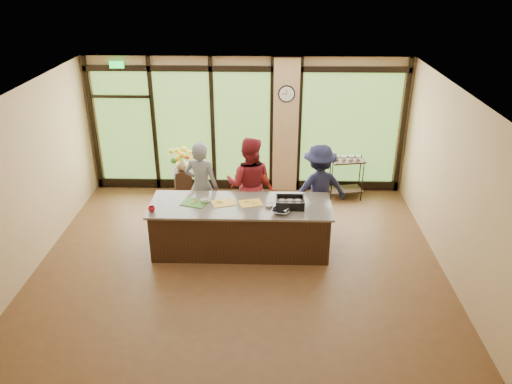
# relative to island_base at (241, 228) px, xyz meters

# --- Properties ---
(floor) EXTENTS (7.00, 7.00, 0.00)m
(floor) POSITION_rel_island_base_xyz_m (0.00, -0.30, -0.44)
(floor) COLOR brown
(floor) RESTS_ON ground
(ceiling) EXTENTS (7.00, 7.00, 0.00)m
(ceiling) POSITION_rel_island_base_xyz_m (0.00, -0.30, 2.56)
(ceiling) COLOR silver
(ceiling) RESTS_ON back_wall
(back_wall) EXTENTS (7.00, 0.00, 7.00)m
(back_wall) POSITION_rel_island_base_xyz_m (0.00, 2.70, 1.06)
(back_wall) COLOR tan
(back_wall) RESTS_ON floor
(left_wall) EXTENTS (0.00, 6.00, 6.00)m
(left_wall) POSITION_rel_island_base_xyz_m (-3.50, -0.30, 1.06)
(left_wall) COLOR tan
(left_wall) RESTS_ON floor
(right_wall) EXTENTS (0.00, 6.00, 6.00)m
(right_wall) POSITION_rel_island_base_xyz_m (3.50, -0.30, 1.06)
(right_wall) COLOR tan
(right_wall) RESTS_ON floor
(window_wall) EXTENTS (6.90, 0.12, 3.00)m
(window_wall) POSITION_rel_island_base_xyz_m (0.16, 2.65, 0.95)
(window_wall) COLOR tan
(window_wall) RESTS_ON floor
(island_base) EXTENTS (3.10, 1.00, 0.88)m
(island_base) POSITION_rel_island_base_xyz_m (0.00, 0.00, 0.00)
(island_base) COLOR black
(island_base) RESTS_ON floor
(countertop) EXTENTS (3.20, 1.10, 0.04)m
(countertop) POSITION_rel_island_base_xyz_m (0.00, 0.00, 0.46)
(countertop) COLOR #6F675C
(countertop) RESTS_ON island_base
(wall_clock) EXTENTS (0.36, 0.04, 0.36)m
(wall_clock) POSITION_rel_island_base_xyz_m (0.85, 2.57, 1.81)
(wall_clock) COLOR black
(wall_clock) RESTS_ON window_wall
(cook_left) EXTENTS (0.74, 0.58, 1.81)m
(cook_left) POSITION_rel_island_base_xyz_m (-0.78, 0.76, 0.46)
(cook_left) COLOR slate
(cook_left) RESTS_ON floor
(cook_midleft) EXTENTS (0.99, 0.82, 1.87)m
(cook_midleft) POSITION_rel_island_base_xyz_m (0.12, 0.85, 0.49)
(cook_midleft) COLOR maroon
(cook_midleft) RESTS_ON floor
(cook_midright) EXTENTS (1.01, 0.73, 1.59)m
(cook_midright) POSITION_rel_island_base_xyz_m (0.19, 0.87, 0.36)
(cook_midright) COLOR #B62C1C
(cook_midright) RESTS_ON floor
(cook_right) EXTENTS (1.25, 0.91, 1.74)m
(cook_right) POSITION_rel_island_base_xyz_m (1.45, 0.83, 0.43)
(cook_right) COLOR #191B37
(cook_right) RESTS_ON floor
(roasting_pan) EXTENTS (0.49, 0.39, 0.09)m
(roasting_pan) POSITION_rel_island_base_xyz_m (0.87, -0.05, 0.52)
(roasting_pan) COLOR black
(roasting_pan) RESTS_ON countertop
(mixing_bowl) EXTENTS (0.38, 0.38, 0.07)m
(mixing_bowl) POSITION_rel_island_base_xyz_m (0.70, -0.31, 0.52)
(mixing_bowl) COLOR silver
(mixing_bowl) RESTS_ON countertop
(cutting_board_left) EXTENTS (0.51, 0.43, 0.01)m
(cutting_board_left) POSITION_rel_island_base_xyz_m (-0.82, 0.02, 0.49)
(cutting_board_left) COLOR #417C2D
(cutting_board_left) RESTS_ON countertop
(cutting_board_center) EXTENTS (0.47, 0.42, 0.01)m
(cutting_board_center) POSITION_rel_island_base_xyz_m (-0.30, 0.04, 0.49)
(cutting_board_center) COLOR yellow
(cutting_board_center) RESTS_ON countertop
(cutting_board_right) EXTENTS (0.46, 0.39, 0.01)m
(cutting_board_right) POSITION_rel_island_base_xyz_m (0.18, 0.04, 0.49)
(cutting_board_right) COLOR yellow
(cutting_board_right) RESTS_ON countertop
(prep_bowl_near) EXTENTS (0.19, 0.19, 0.05)m
(prep_bowl_near) POSITION_rel_island_base_xyz_m (-0.62, 0.07, 0.51)
(prep_bowl_near) COLOR white
(prep_bowl_near) RESTS_ON countertop
(prep_bowl_mid) EXTENTS (0.20, 0.20, 0.05)m
(prep_bowl_mid) POSITION_rel_island_base_xyz_m (0.50, -0.07, 0.50)
(prep_bowl_mid) COLOR white
(prep_bowl_mid) RESTS_ON countertop
(prep_bowl_far) EXTENTS (0.14, 0.14, 0.03)m
(prep_bowl_far) POSITION_rel_island_base_xyz_m (0.69, 0.38, 0.50)
(prep_bowl_far) COLOR white
(prep_bowl_far) RESTS_ON countertop
(red_ramekin) EXTENTS (0.14, 0.14, 0.09)m
(red_ramekin) POSITION_rel_island_base_xyz_m (-1.50, -0.31, 0.53)
(red_ramekin) COLOR #AC111E
(red_ramekin) RESTS_ON countertop
(flower_stand) EXTENTS (0.45, 0.45, 0.71)m
(flower_stand) POSITION_rel_island_base_xyz_m (-1.37, 2.03, -0.08)
(flower_stand) COLOR black
(flower_stand) RESTS_ON floor
(flower_vase) EXTENTS (0.30, 0.30, 0.27)m
(flower_vase) POSITION_rel_island_base_xyz_m (-1.37, 2.03, 0.41)
(flower_vase) COLOR #907B4E
(flower_vase) RESTS_ON flower_stand
(bar_cart) EXTENTS (0.78, 0.54, 0.99)m
(bar_cart) POSITION_rel_island_base_xyz_m (2.19, 2.27, 0.15)
(bar_cart) COLOR black
(bar_cart) RESTS_ON floor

